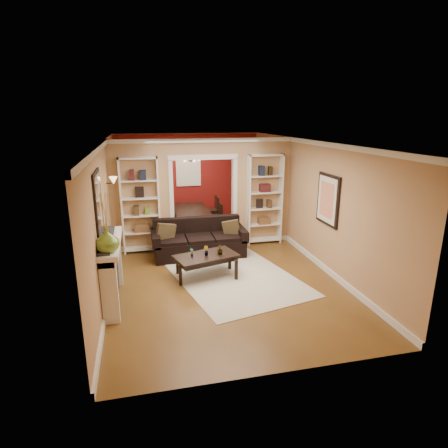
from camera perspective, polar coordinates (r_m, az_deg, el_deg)
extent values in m
plane|color=brown|center=(8.62, -1.65, -5.70)|extent=(8.00, 8.00, 0.00)
plane|color=white|center=(8.02, -1.80, 12.51)|extent=(8.00, 8.00, 0.00)
plane|color=tan|center=(12.10, -5.47, 7.22)|extent=(8.00, 0.00, 8.00)
plane|color=tan|center=(4.55, 8.31, -8.08)|extent=(8.00, 0.00, 8.00)
plane|color=tan|center=(8.10, -17.54, 2.13)|extent=(0.00, 8.00, 8.00)
plane|color=tan|center=(8.92, 12.63, 3.73)|extent=(0.00, 8.00, 8.00)
cube|color=tan|center=(9.37, -3.16, 4.68)|extent=(4.50, 0.15, 2.70)
cube|color=maroon|center=(12.07, -5.44, 7.06)|extent=(4.44, 0.04, 2.64)
cube|color=#8CA5CC|center=(12.00, -5.45, 8.12)|extent=(0.78, 0.03, 0.98)
cube|color=beige|center=(7.83, 1.52, -7.99)|extent=(2.86, 3.52, 0.01)
cube|color=black|center=(8.85, -3.81, -2.18)|extent=(2.20, 0.95, 0.86)
cube|color=brown|center=(8.69, -8.90, -1.26)|extent=(0.45, 0.26, 0.43)
cube|color=brown|center=(8.92, 1.14, -0.74)|extent=(0.41, 0.24, 0.39)
cube|color=black|center=(7.75, -2.72, -6.41)|extent=(1.39, 1.00, 0.47)
imported|color=#336626|center=(7.59, -4.93, -4.31)|extent=(0.11, 0.11, 0.18)
imported|color=#336626|center=(7.63, -2.76, -4.09)|extent=(0.13, 0.14, 0.19)
imported|color=#336626|center=(7.68, -0.61, -3.88)|extent=(0.16, 0.16, 0.21)
cube|color=white|center=(9.12, -12.61, 2.70)|extent=(0.90, 0.30, 2.30)
cube|color=white|center=(9.63, 6.17, 3.71)|extent=(0.90, 0.30, 2.30)
cube|color=white|center=(6.89, -16.53, -6.95)|extent=(0.32, 1.70, 1.16)
imported|color=olive|center=(6.06, -17.41, -2.38)|extent=(0.48, 0.48, 0.39)
cube|color=silver|center=(6.54, -18.60, 2.89)|extent=(0.03, 0.95, 1.10)
cube|color=#FFE0A5|center=(8.53, -16.89, 6.17)|extent=(0.18, 0.18, 0.22)
cube|color=black|center=(7.99, 15.50, 3.59)|extent=(0.04, 0.85, 1.05)
imported|color=black|center=(10.95, -4.86, 0.73)|extent=(1.76, 0.98, 0.62)
cube|color=black|center=(10.56, -7.61, 0.99)|extent=(0.60, 0.60, 0.95)
cube|color=black|center=(10.72, -1.74, 1.07)|extent=(0.50, 0.50, 0.85)
cube|color=black|center=(11.14, -7.91, 1.69)|extent=(0.55, 0.55, 0.92)
cube|color=black|center=(11.28, -2.34, 2.04)|extent=(0.54, 0.54, 0.93)
cube|color=#382C19|center=(10.73, -4.62, 9.73)|extent=(0.50, 0.50, 0.30)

